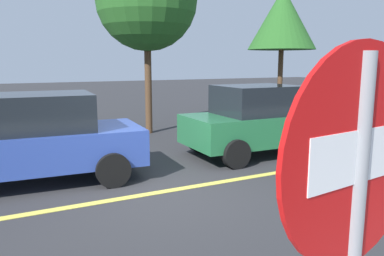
{
  "coord_description": "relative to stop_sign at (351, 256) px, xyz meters",
  "views": [
    {
      "loc": [
        -2.43,
        -5.94,
        2.26
      ],
      "look_at": [
        0.63,
        -0.01,
        1.11
      ],
      "focal_mm": 35.5,
      "sensor_mm": 36.0,
      "label": 1
    }
  ],
  "objects": [
    {
      "name": "stop_sign",
      "position": [
        0.0,
        0.0,
        0.0
      ],
      "size": [
        0.76,
        0.11,
        2.34
      ],
      "color": "gray",
      "rests_on": "ground_plane"
    },
    {
      "name": "ground_plane",
      "position": [
        1.38,
        5.11,
        -1.6
      ],
      "size": [
        80.0,
        80.0,
        0.0
      ],
      "primitive_type": "plane",
      "color": "#2D2D30"
    },
    {
      "name": "car_green_behind_van",
      "position": [
        4.72,
        6.63,
        -0.75
      ],
      "size": [
        3.93,
        2.0,
        1.71
      ],
      "color": "#236B3D",
      "rests_on": "ground_plane"
    },
    {
      "name": "tree_centre_verge",
      "position": [
        3.27,
        10.6,
        2.56
      ],
      "size": [
        3.12,
        3.12,
        5.73
      ],
      "color": "#513823",
      "rests_on": "ground_plane"
    },
    {
      "name": "car_blue_approaching",
      "position": [
        -0.64,
        6.76,
        -0.76
      ],
      "size": [
        4.52,
        2.2,
        1.69
      ],
      "color": "#2D479E",
      "rests_on": "ground_plane"
    },
    {
      "name": "tree_left_verge",
      "position": [
        10.66,
        12.99,
        2.59
      ],
      "size": [
        3.07,
        3.07,
        5.57
      ],
      "color": "#513823",
      "rests_on": "ground_plane"
    },
    {
      "name": "lane_marking_centre",
      "position": [
        4.38,
        5.11,
        -1.59
      ],
      "size": [
        28.0,
        0.16,
        0.01
      ],
      "primitive_type": "cube",
      "color": "#E0D14C"
    }
  ]
}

